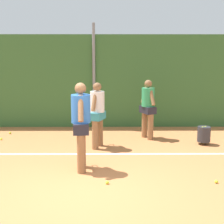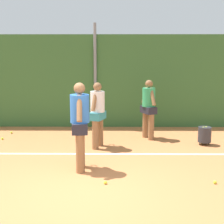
# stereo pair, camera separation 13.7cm
# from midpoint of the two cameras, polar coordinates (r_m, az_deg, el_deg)

# --- Properties ---
(ground_plane) EXTENTS (28.63, 28.63, 0.00)m
(ground_plane) POSITION_cam_midpoint_polar(r_m,az_deg,el_deg) (8.00, -3.81, -8.51)
(ground_plane) COLOR #C67542
(hedge_fence_backdrop) EXTENTS (18.61, 0.25, 3.08)m
(hedge_fence_backdrop) POSITION_cam_midpoint_polar(r_m,az_deg,el_deg) (11.56, -2.41, 5.13)
(hedge_fence_backdrop) COLOR #386633
(hedge_fence_backdrop) RESTS_ON ground_plane
(fence_post_center) EXTENTS (0.10, 0.10, 3.45)m
(fence_post_center) POSITION_cam_midpoint_polar(r_m,az_deg,el_deg) (11.37, -2.47, 5.96)
(fence_post_center) COLOR gray
(fence_post_center) RESTS_ON ground_plane
(court_baseline_paint) EXTENTS (13.60, 0.10, 0.01)m
(court_baseline_paint) POSITION_cam_midpoint_polar(r_m,az_deg,el_deg) (8.68, -3.45, -6.97)
(court_baseline_paint) COLOR white
(court_baseline_paint) RESTS_ON ground_plane
(player_foreground_near) EXTENTS (0.41, 0.86, 1.91)m
(player_foreground_near) POSITION_cam_midpoint_polar(r_m,az_deg,el_deg) (7.33, -4.83, -1.63)
(player_foreground_near) COLOR #8C603D
(player_foreground_near) RESTS_ON ground_plane
(player_midcourt) EXTENTS (0.45, 0.79, 1.74)m
(player_midcourt) POSITION_cam_midpoint_polar(r_m,az_deg,el_deg) (9.04, -1.98, 0.08)
(player_midcourt) COLOR #8C603D
(player_midcourt) RESTS_ON ground_plane
(player_backcourt_far) EXTENTS (0.48, 0.67, 1.73)m
(player_backcourt_far) POSITION_cam_midpoint_polar(r_m,az_deg,el_deg) (10.02, 6.50, 1.00)
(player_backcourt_far) COLOR #8C603D
(player_backcourt_far) RESTS_ON ground_plane
(ball_hopper) EXTENTS (0.36, 0.36, 0.51)m
(ball_hopper) POSITION_cam_midpoint_polar(r_m,az_deg,el_deg) (9.78, 15.56, -3.62)
(ball_hopper) COLOR #2D2D33
(ball_hopper) RESTS_ON ground_plane
(tennis_ball_0) EXTENTS (0.07, 0.07, 0.07)m
(tennis_ball_0) POSITION_cam_midpoint_polar(r_m,az_deg,el_deg) (11.17, -16.07, -3.30)
(tennis_ball_0) COLOR #CCDB33
(tennis_ball_0) RESTS_ON ground_plane
(tennis_ball_1) EXTENTS (0.07, 0.07, 0.07)m
(tennis_ball_1) POSITION_cam_midpoint_polar(r_m,az_deg,el_deg) (10.49, -17.44, -4.24)
(tennis_ball_1) COLOR #CCDB33
(tennis_ball_1) RESTS_ON ground_plane
(tennis_ball_4) EXTENTS (0.07, 0.07, 0.07)m
(tennis_ball_4) POSITION_cam_midpoint_polar(r_m,az_deg,el_deg) (6.80, -0.53, -11.66)
(tennis_ball_4) COLOR #CCDB33
(tennis_ball_4) RESTS_ON ground_plane
(tennis_ball_5) EXTENTS (0.07, 0.07, 0.07)m
(tennis_ball_5) POSITION_cam_midpoint_polar(r_m,az_deg,el_deg) (7.13, 17.31, -11.11)
(tennis_ball_5) COLOR #CCDB33
(tennis_ball_5) RESTS_ON ground_plane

